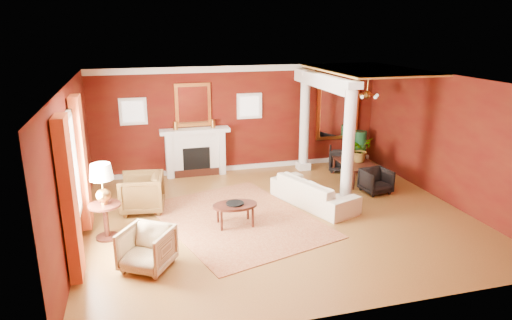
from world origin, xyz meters
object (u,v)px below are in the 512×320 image
object	(u,v)px
sofa	(314,187)
coffee_table	(235,206)
armchair_stripe	(147,247)
armchair_leopard	(142,191)
dining_table	(356,166)
side_table	(103,189)

from	to	relation	value
sofa	coffee_table	xyz separation A→B (m)	(-1.97, -0.63, -0.00)
sofa	armchair_stripe	distance (m)	4.23
sofa	coffee_table	bearing A→B (deg)	86.81
armchair_leopard	coffee_table	distance (m)	2.21
sofa	coffee_table	world-z (taller)	sofa
dining_table	side_table	bearing A→B (deg)	109.02
sofa	side_table	xyz separation A→B (m)	(-4.48, -0.55, 0.59)
side_table	dining_table	bearing A→B (deg)	16.53
armchair_leopard	armchair_stripe	size ratio (longest dim) A/B	1.17
sofa	armchair_leopard	size ratio (longest dim) A/B	2.32
armchair_stripe	side_table	world-z (taller)	side_table
coffee_table	armchair_leopard	bearing A→B (deg)	144.65
sofa	armchair_stripe	world-z (taller)	sofa
coffee_table	dining_table	size ratio (longest dim) A/B	0.64
sofa	side_table	size ratio (longest dim) A/B	1.43
armchair_leopard	side_table	distance (m)	1.49
sofa	dining_table	bearing A→B (deg)	-74.13
coffee_table	dining_table	world-z (taller)	dining_table
side_table	coffee_table	bearing A→B (deg)	-1.90
sofa	armchair_leopard	bearing A→B (deg)	59.34
armchair_stripe	dining_table	size ratio (longest dim) A/B	0.55
armchair_leopard	dining_table	bearing A→B (deg)	104.20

